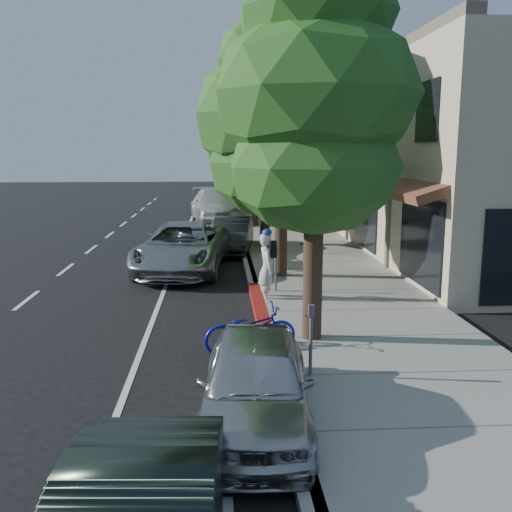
{
  "coord_description": "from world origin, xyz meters",
  "views": [
    {
      "loc": [
        -1.0,
        -13.26,
        4.0
      ],
      "look_at": [
        -0.07,
        0.88,
        1.35
      ],
      "focal_mm": 40.0,
      "sensor_mm": 36.0,
      "label": 1
    }
  ],
  "objects": [
    {
      "name": "cyclist",
      "position": [
        0.25,
        1.39,
        0.93
      ],
      "size": [
        0.52,
        0.72,
        1.86
      ],
      "primitive_type": "imported",
      "rotation": [
        0.0,
        0.0,
        1.68
      ],
      "color": "beige",
      "rests_on": "ground"
    },
    {
      "name": "near_car_a",
      "position": [
        -0.5,
        -5.5,
        0.68
      ],
      "size": [
        1.9,
        4.08,
        1.35
      ],
      "primitive_type": "imported",
      "rotation": [
        0.0,
        0.0,
        -0.08
      ],
      "color": "#B2B2B7",
      "rests_on": "ground"
    },
    {
      "name": "street_tree_1",
      "position": [
        0.9,
        4.0,
        4.89
      ],
      "size": [
        5.28,
        5.28,
        8.05
      ],
      "color": "black",
      "rests_on": "ground"
    },
    {
      "name": "white_pickup",
      "position": [
        -1.11,
        18.43,
        0.92
      ],
      "size": [
        3.27,
        6.61,
        1.85
      ],
      "primitive_type": "imported",
      "rotation": [
        0.0,
        0.0,
        0.11
      ],
      "color": "silver",
      "rests_on": "ground"
    },
    {
      "name": "bicycle",
      "position": [
        -0.4,
        -2.42,
        0.49
      ],
      "size": [
        1.95,
        0.98,
        0.98
      ],
      "primitive_type": "imported",
      "rotation": [
        0.0,
        0.0,
        1.76
      ],
      "color": "#16199B",
      "rests_on": "ground"
    },
    {
      "name": "street_tree_2",
      "position": [
        0.9,
        10.0,
        4.31
      ],
      "size": [
        4.91,
        4.91,
        7.17
      ],
      "color": "black",
      "rests_on": "ground"
    },
    {
      "name": "curb_red_segment",
      "position": [
        0.0,
        1.0,
        0.07
      ],
      "size": [
        0.32,
        4.0,
        0.15
      ],
      "primitive_type": "cube",
      "color": "maroon",
      "rests_on": "ground"
    },
    {
      "name": "ground",
      "position": [
        0.0,
        0.0,
        0.0
      ],
      "size": [
        120.0,
        120.0,
        0.0
      ],
      "primitive_type": "plane",
      "color": "black",
      "rests_on": "ground"
    },
    {
      "name": "street_tree_4",
      "position": [
        0.9,
        22.0,
        4.4
      ],
      "size": [
        5.2,
        5.2,
        7.37
      ],
      "color": "black",
      "rests_on": "ground"
    },
    {
      "name": "pedestrian",
      "position": [
        2.54,
        9.86,
        0.94
      ],
      "size": [
        0.97,
        0.95,
        1.58
      ],
      "primitive_type": "imported",
      "rotation": [
        0.0,
        0.0,
        3.86
      ],
      "color": "black",
      "rests_on": "sidewalk"
    },
    {
      "name": "street_tree_3",
      "position": [
        0.9,
        16.0,
        4.43
      ],
      "size": [
        5.24,
        5.24,
        7.43
      ],
      "color": "black",
      "rests_on": "ground"
    },
    {
      "name": "dark_sedan",
      "position": [
        -0.5,
        9.0,
        0.68
      ],
      "size": [
        1.97,
        4.28,
        1.36
      ],
      "primitive_type": "imported",
      "rotation": [
        0.0,
        0.0,
        -0.13
      ],
      "color": "black",
      "rests_on": "ground"
    },
    {
      "name": "dark_suv_far",
      "position": [
        -0.74,
        27.0,
        0.81
      ],
      "size": [
        1.95,
        4.77,
        1.62
      ],
      "primitive_type": "imported",
      "rotation": [
        0.0,
        0.0,
        0.01
      ],
      "color": "black",
      "rests_on": "ground"
    },
    {
      "name": "curb",
      "position": [
        0.0,
        8.0,
        0.07
      ],
      "size": [
        0.3,
        56.0,
        0.15
      ],
      "primitive_type": "cube",
      "color": "#9E998E",
      "rests_on": "ground"
    },
    {
      "name": "sidewalk",
      "position": [
        2.3,
        8.0,
        0.07
      ],
      "size": [
        4.6,
        56.0,
        0.15
      ],
      "primitive_type": "cube",
      "color": "gray",
      "rests_on": "ground"
    },
    {
      "name": "street_tree_0",
      "position": [
        0.9,
        -2.0,
        4.93
      ],
      "size": [
        4.04,
        4.04,
        7.74
      ],
      "color": "black",
      "rests_on": "ground"
    },
    {
      "name": "silver_suv",
      "position": [
        -2.2,
        5.5,
        0.8
      ],
      "size": [
        3.34,
        6.04,
        1.6
      ],
      "primitive_type": "imported",
      "rotation": [
        0.0,
        0.0,
        -0.12
      ],
      "color": "#A8A8AD",
      "rests_on": "ground"
    },
    {
      "name": "storefront_building",
      "position": [
        9.6,
        18.0,
        3.5
      ],
      "size": [
        10.0,
        36.0,
        7.0
      ],
      "primitive_type": "cube",
      "color": "beige",
      "rests_on": "ground"
    },
    {
      "name": "street_tree_5",
      "position": [
        0.9,
        28.0,
        4.82
      ],
      "size": [
        4.81,
        4.81,
        7.82
      ],
      "color": "black",
      "rests_on": "ground"
    }
  ]
}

